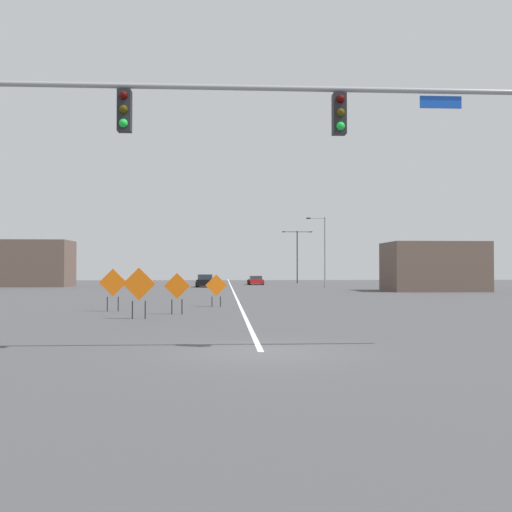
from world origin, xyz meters
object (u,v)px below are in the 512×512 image
construction_sign_median_far (139,286)px  car_black_mid (205,281)px  car_red_approaching (256,280)px  street_lamp_far_right (323,248)px  construction_sign_left_lane (113,284)px  construction_sign_left_shoulder (177,288)px  street_lamp_mid_left (297,251)px  traffic_signal_assembly (134,133)px  construction_sign_right_shoulder (216,287)px

construction_sign_median_far → car_black_mid: 44.17m
car_red_approaching → construction_sign_median_far: bearing=-98.3°
street_lamp_far_right → construction_sign_median_far: 42.16m
street_lamp_far_right → construction_sign_left_lane: street_lamp_far_right is taller
construction_sign_left_lane → construction_sign_left_shoulder: (3.33, -2.11, -0.13)m
street_lamp_mid_left → car_black_mid: (-12.97, -17.47, -4.01)m
construction_sign_left_shoulder → construction_sign_median_far: size_ratio=0.89×
street_lamp_far_right → car_red_approaching: size_ratio=1.84×
street_lamp_far_right → construction_sign_left_shoulder: street_lamp_far_right is taller
construction_sign_left_shoulder → car_red_approaching: bearing=82.8°
traffic_signal_assembly → construction_sign_left_lane: traffic_signal_assembly is taller
construction_sign_right_shoulder → construction_sign_median_far: size_ratio=0.83×
street_lamp_mid_left → street_lamp_far_right: size_ratio=0.99×
construction_sign_left_lane → construction_sign_right_shoulder: (5.08, 3.29, -0.22)m
construction_sign_left_shoulder → street_lamp_mid_left: bearing=77.6°
traffic_signal_assembly → construction_sign_right_shoulder: 18.63m
construction_sign_left_lane → car_red_approaching: construction_sign_left_lane is taller
street_lamp_mid_left → construction_sign_right_shoulder: (-11.29, -53.80, -3.56)m
street_lamp_far_right → car_black_mid: street_lamp_far_right is taller
construction_sign_left_shoulder → construction_sign_median_far: construction_sign_median_far is taller
traffic_signal_assembly → car_black_mid: size_ratio=3.97×
traffic_signal_assembly → construction_sign_median_far: (-1.28, 10.19, -4.16)m
construction_sign_left_lane → traffic_signal_assembly: bearing=-77.7°
construction_sign_left_shoulder → car_black_mid: size_ratio=0.46×
street_lamp_mid_left → construction_sign_left_lane: (-16.37, -57.09, -3.34)m
traffic_signal_assembly → construction_sign_left_shoulder: 13.32m
car_red_approaching → street_lamp_far_right: bearing=-65.2°
construction_sign_right_shoulder → construction_sign_left_shoulder: size_ratio=0.94×
street_lamp_mid_left → car_red_approaching: street_lamp_mid_left is taller
construction_sign_right_shoulder → car_black_mid: size_ratio=0.43×
traffic_signal_assembly → street_lamp_mid_left: bearing=79.6°
construction_sign_left_shoulder → car_black_mid: 41.74m
street_lamp_mid_left → street_lamp_far_right: bearing=-89.7°
street_lamp_mid_left → car_red_approaching: size_ratio=1.82×
traffic_signal_assembly → street_lamp_mid_left: street_lamp_mid_left is taller
construction_sign_right_shoulder → car_red_approaching: bearing=84.2°
construction_sign_left_lane → construction_sign_right_shoulder: construction_sign_left_lane is taller
car_black_mid → car_red_approaching: bearing=56.9°
street_lamp_far_right → construction_sign_median_far: size_ratio=3.61×
traffic_signal_assembly → construction_sign_left_shoulder: (0.13, 12.60, -4.32)m
street_lamp_far_right → construction_sign_right_shoulder: 33.79m
construction_sign_left_lane → construction_sign_right_shoulder: size_ratio=1.18×
construction_sign_left_lane → construction_sign_median_far: (1.92, -4.52, 0.03)m
street_lamp_mid_left → car_red_approaching: bearing=-130.7°
street_lamp_far_right → construction_sign_median_far: street_lamp_far_right is taller
street_lamp_mid_left → car_black_mid: bearing=-126.6°
construction_sign_left_lane → construction_sign_median_far: 4.91m
construction_sign_left_lane → car_red_approaching: bearing=78.8°
street_lamp_mid_left → construction_sign_left_lane: bearing=-106.0°
street_lamp_far_right → construction_sign_right_shoulder: (-11.41, -31.64, -3.24)m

